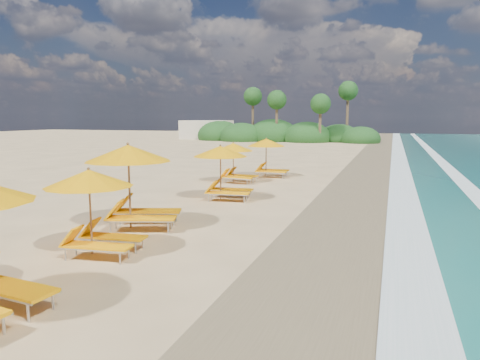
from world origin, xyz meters
The scene contains 10 objects.
ground centered at (0.00, 0.00, 0.00)m, with size 160.00×160.00×0.00m, color #D3B27C.
wet_sand centered at (4.00, 0.00, 0.01)m, with size 4.00×160.00×0.01m, color olive.
surf_foam centered at (6.70, 0.00, 0.03)m, with size 4.00×160.00×0.01m.
station_1 centered at (-1.83, -5.51, 1.22)m, with size 2.54×2.40×2.17m.
station_2 centered at (-2.37, -2.87, 1.47)m, with size 3.34×3.27×2.63m.
station_3 centered at (-1.48, 2.36, 1.27)m, with size 2.66×2.52×2.27m.
station_4 centered at (-2.63, 6.98, 1.17)m, with size 2.36×2.21×2.09m.
station_5 centered at (-1.61, 9.68, 1.24)m, with size 2.45×2.28×2.22m.
treeline centered at (-9.94, 45.51, 1.00)m, with size 25.80×8.80×9.74m.
beach_building centered at (-22.00, 48.00, 1.40)m, with size 7.00×5.00×2.80m, color beige.
Camera 1 is at (4.99, -14.41, 3.39)m, focal length 33.12 mm.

